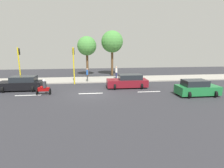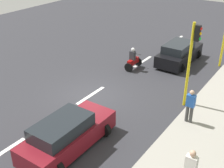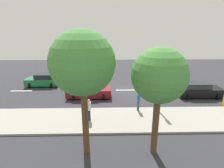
% 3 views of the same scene
% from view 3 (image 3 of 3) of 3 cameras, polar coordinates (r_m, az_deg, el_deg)
% --- Properties ---
extents(ground_plane, '(40.00, 60.00, 0.10)m').
position_cam_3_polar(ground_plane, '(21.05, 4.51, -2.05)').
color(ground_plane, '#2D2D33').
extents(sidewalk, '(4.00, 60.00, 0.15)m').
position_cam_3_polar(sidewalk, '(14.65, 7.28, -10.86)').
color(sidewalk, '#9E998E').
rests_on(sidewalk, ground).
extents(lane_stripe_far_north, '(0.20, 2.40, 0.01)m').
position_cam_3_polar(lane_stripe_far_north, '(23.14, -26.56, -1.95)').
color(lane_stripe_far_north, white).
rests_on(lane_stripe_far_north, ground).
extents(lane_stripe_north, '(0.20, 2.40, 0.01)m').
position_cam_3_polar(lane_stripe_north, '(21.28, -11.78, -2.00)').
color(lane_stripe_north, white).
rests_on(lane_stripe_north, ground).
extents(lane_stripe_mid, '(0.20, 2.40, 0.01)m').
position_cam_3_polar(lane_stripe_mid, '(21.03, 4.52, -1.91)').
color(lane_stripe_mid, white).
rests_on(lane_stripe_mid, ground).
extents(lane_stripe_south, '(0.20, 2.40, 0.01)m').
position_cam_3_polar(lane_stripe_south, '(22.45, 19.95, -1.68)').
color(lane_stripe_south, white).
rests_on(lane_stripe_south, ground).
extents(car_green, '(2.17, 3.88, 1.52)m').
position_cam_3_polar(car_green, '(23.84, -20.74, 1.11)').
color(car_green, '#1E7238').
rests_on(car_green, ground).
extents(car_black, '(2.17, 4.45, 1.52)m').
position_cam_3_polar(car_black, '(20.91, 25.54, -1.72)').
color(car_black, black).
rests_on(car_black, ground).
extents(car_maroon, '(2.16, 4.53, 1.52)m').
position_cam_3_polar(car_maroon, '(18.86, -7.48, -2.07)').
color(car_maroon, maroon).
rests_on(car_maroon, ground).
extents(motorcycle, '(0.60, 1.30, 1.53)m').
position_cam_3_polar(motorcycle, '(21.70, 16.54, -0.22)').
color(motorcycle, black).
rests_on(motorcycle, ground).
extents(pedestrian_near_signal, '(0.40, 0.24, 1.69)m').
position_cam_3_polar(pedestrian_near_signal, '(15.54, 8.26, -5.14)').
color(pedestrian_near_signal, '#3F3F3F').
rests_on(pedestrian_near_signal, sidewalk).
extents(pedestrian_by_tree, '(0.40, 0.24, 1.69)m').
position_cam_3_polar(pedestrian_by_tree, '(13.98, -7.18, -7.79)').
color(pedestrian_by_tree, '#1E1E4C').
rests_on(pedestrian_by_tree, sidewalk).
extents(traffic_light_corner, '(0.49, 0.24, 4.50)m').
position_cam_3_polar(traffic_light_corner, '(15.97, 13.74, 2.26)').
color(traffic_light_corner, yellow).
rests_on(traffic_light_corner, ground).
extents(street_tree_south, '(2.92, 2.92, 6.10)m').
position_cam_3_polar(street_tree_south, '(9.61, 14.61, 2.34)').
color(street_tree_south, brown).
rests_on(street_tree_south, ground).
extents(street_tree_north, '(3.36, 3.36, 6.96)m').
position_cam_3_polar(street_tree_north, '(9.26, -9.24, 6.24)').
color(street_tree_north, brown).
rests_on(street_tree_north, ground).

